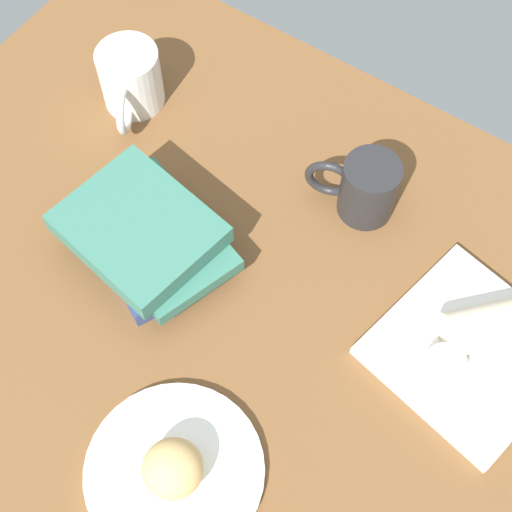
% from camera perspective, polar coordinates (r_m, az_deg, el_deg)
% --- Properties ---
extents(dining_table, '(1.10, 0.90, 0.04)m').
position_cam_1_polar(dining_table, '(1.04, -2.86, -3.63)').
color(dining_table, brown).
rests_on(dining_table, ground).
extents(round_plate, '(0.21, 0.21, 0.01)m').
position_cam_1_polar(round_plate, '(0.94, -6.12, -15.73)').
color(round_plate, white).
rests_on(round_plate, dining_table).
extents(scone_pastry, '(0.08, 0.08, 0.06)m').
position_cam_1_polar(scone_pastry, '(0.90, -6.24, -15.53)').
color(scone_pastry, '#DDB36D').
rests_on(scone_pastry, round_plate).
extents(square_plate, '(0.25, 0.25, 0.02)m').
position_cam_1_polar(square_plate, '(1.02, 15.65, -6.88)').
color(square_plate, white).
rests_on(square_plate, dining_table).
extents(sauce_cup, '(0.05, 0.05, 0.03)m').
position_cam_1_polar(sauce_cup, '(0.98, 13.91, -7.99)').
color(sauce_cup, silver).
rests_on(sauce_cup, square_plate).
extents(breakfast_wrap, '(0.14, 0.14, 0.06)m').
position_cam_1_polar(breakfast_wrap, '(1.00, 17.75, -4.86)').
color(breakfast_wrap, beige).
rests_on(breakfast_wrap, square_plate).
extents(book_stack, '(0.25, 0.20, 0.09)m').
position_cam_1_polar(book_stack, '(1.02, -8.21, 1.53)').
color(book_stack, '#33477F').
rests_on(book_stack, dining_table).
extents(coffee_mug, '(0.10, 0.13, 0.10)m').
position_cam_1_polar(coffee_mug, '(1.17, -9.39, 12.93)').
color(coffee_mug, white).
rests_on(coffee_mug, dining_table).
extents(second_mug, '(0.13, 0.08, 0.10)m').
position_cam_1_polar(second_mug, '(1.05, 8.19, 5.10)').
color(second_mug, '#262628').
rests_on(second_mug, dining_table).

